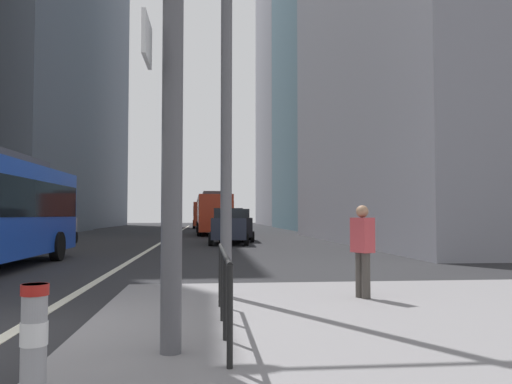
{
  "coord_description": "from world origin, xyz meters",
  "views": [
    {
      "loc": [
        2.58,
        -6.75,
        1.57
      ],
      "look_at": [
        6.96,
        38.38,
        3.64
      ],
      "focal_mm": 35.82,
      "sensor_mm": 36.0,
      "label": 1
    }
  ],
  "objects_px": {
    "city_bus_red_receding": "(213,212)",
    "car_receding_far": "(236,225)",
    "city_bus_red_distant": "(204,213)",
    "bollard_left": "(34,342)",
    "car_receding_near": "(228,226)",
    "street_lamp_post": "(227,8)",
    "pedestrian_waiting": "(363,247)",
    "car_oncoming_mid": "(51,226)"
  },
  "relations": [
    {
      "from": "street_lamp_post",
      "to": "bollard_left",
      "type": "height_order",
      "value": "street_lamp_post"
    },
    {
      "from": "city_bus_red_distant",
      "to": "street_lamp_post",
      "type": "distance_m",
      "value": 55.41
    },
    {
      "from": "street_lamp_post",
      "to": "pedestrian_waiting",
      "type": "distance_m",
      "value": 4.87
    },
    {
      "from": "car_oncoming_mid",
      "to": "car_receding_near",
      "type": "bearing_deg",
      "value": -3.7
    },
    {
      "from": "car_receding_near",
      "to": "bollard_left",
      "type": "xyz_separation_m",
      "value": [
        -2.39,
        -23.84,
        -0.33
      ]
    },
    {
      "from": "car_oncoming_mid",
      "to": "bollard_left",
      "type": "xyz_separation_m",
      "value": [
        7.07,
        -24.45,
        -0.33
      ]
    },
    {
      "from": "car_oncoming_mid",
      "to": "car_receding_near",
      "type": "height_order",
      "value": "same"
    },
    {
      "from": "street_lamp_post",
      "to": "pedestrian_waiting",
      "type": "relative_size",
      "value": 5.02
    },
    {
      "from": "car_receding_near",
      "to": "bollard_left",
      "type": "relative_size",
      "value": 4.72
    },
    {
      "from": "city_bus_red_distant",
      "to": "pedestrian_waiting",
      "type": "height_order",
      "value": "city_bus_red_distant"
    },
    {
      "from": "street_lamp_post",
      "to": "bollard_left",
      "type": "distance_m",
      "value": 7.11
    },
    {
      "from": "car_receding_far",
      "to": "car_oncoming_mid",
      "type": "bearing_deg",
      "value": -165.55
    },
    {
      "from": "city_bus_red_distant",
      "to": "car_receding_far",
      "type": "distance_m",
      "value": 33.49
    },
    {
      "from": "city_bus_red_receding",
      "to": "car_receding_near",
      "type": "height_order",
      "value": "city_bus_red_receding"
    },
    {
      "from": "car_receding_far",
      "to": "street_lamp_post",
      "type": "bearing_deg",
      "value": -93.78
    },
    {
      "from": "pedestrian_waiting",
      "to": "bollard_left",
      "type": "bearing_deg",
      "value": -129.26
    },
    {
      "from": "bollard_left",
      "to": "pedestrian_waiting",
      "type": "height_order",
      "value": "pedestrian_waiting"
    },
    {
      "from": "car_oncoming_mid",
      "to": "bollard_left",
      "type": "bearing_deg",
      "value": -73.87
    },
    {
      "from": "bollard_left",
      "to": "car_receding_near",
      "type": "bearing_deg",
      "value": 84.29
    },
    {
      "from": "bollard_left",
      "to": "city_bus_red_receding",
      "type": "bearing_deg",
      "value": 87.35
    },
    {
      "from": "car_receding_far",
      "to": "street_lamp_post",
      "type": "distance_m",
      "value": 22.35
    },
    {
      "from": "city_bus_red_receding",
      "to": "street_lamp_post",
      "type": "bearing_deg",
      "value": -90.36
    },
    {
      "from": "car_receding_near",
      "to": "pedestrian_waiting",
      "type": "relative_size",
      "value": 2.74
    },
    {
      "from": "city_bus_red_distant",
      "to": "car_oncoming_mid",
      "type": "distance_m",
      "value": 36.89
    },
    {
      "from": "bollard_left",
      "to": "pedestrian_waiting",
      "type": "distance_m",
      "value": 6.19
    },
    {
      "from": "pedestrian_waiting",
      "to": "street_lamp_post",
      "type": "bearing_deg",
      "value": 170.69
    },
    {
      "from": "car_receding_far",
      "to": "bollard_left",
      "type": "relative_size",
      "value": 4.45
    },
    {
      "from": "car_receding_near",
      "to": "street_lamp_post",
      "type": "xyz_separation_m",
      "value": [
        -0.82,
        -18.67,
        4.29
      ]
    },
    {
      "from": "city_bus_red_distant",
      "to": "car_receding_near",
      "type": "relative_size",
      "value": 2.52
    },
    {
      "from": "street_lamp_post",
      "to": "city_bus_red_distant",
      "type": "bearing_deg",
      "value": 90.68
    },
    {
      "from": "city_bus_red_distant",
      "to": "bollard_left",
      "type": "relative_size",
      "value": 11.9
    },
    {
      "from": "car_oncoming_mid",
      "to": "bollard_left",
      "type": "distance_m",
      "value": 25.45
    },
    {
      "from": "city_bus_red_receding",
      "to": "car_receding_far",
      "type": "bearing_deg",
      "value": -83.78
    },
    {
      "from": "city_bus_red_distant",
      "to": "car_receding_far",
      "type": "xyz_separation_m",
      "value": [
        2.11,
        -33.41,
        -0.85
      ]
    },
    {
      "from": "city_bus_red_receding",
      "to": "car_receding_near",
      "type": "distance_m",
      "value": 14.62
    },
    {
      "from": "car_receding_far",
      "to": "city_bus_red_distant",
      "type": "bearing_deg",
      "value": 93.61
    },
    {
      "from": "street_lamp_post",
      "to": "pedestrian_waiting",
      "type": "bearing_deg",
      "value": -9.31
    },
    {
      "from": "city_bus_red_distant",
      "to": "street_lamp_post",
      "type": "bearing_deg",
      "value": -89.32
    },
    {
      "from": "city_bus_red_receding",
      "to": "city_bus_red_distant",
      "type": "relative_size",
      "value": 1.03
    },
    {
      "from": "car_receding_far",
      "to": "bollard_left",
      "type": "xyz_separation_m",
      "value": [
        -3.02,
        -27.05,
        -0.32
      ]
    },
    {
      "from": "bollard_left",
      "to": "pedestrian_waiting",
      "type": "relative_size",
      "value": 0.58
    },
    {
      "from": "city_bus_red_distant",
      "to": "street_lamp_post",
      "type": "relative_size",
      "value": 1.38
    }
  ]
}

